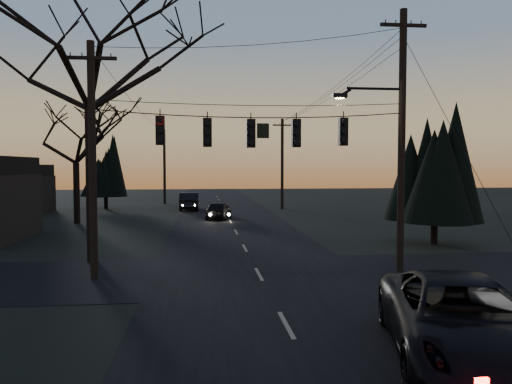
{
  "coord_description": "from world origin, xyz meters",
  "views": [
    {
      "loc": [
        -2.16,
        -8.39,
        4.08
      ],
      "look_at": [
        -0.28,
        8.49,
        3.19
      ],
      "focal_mm": 35.0,
      "sensor_mm": 36.0,
      "label": 1
    }
  ],
  "objects": [
    {
      "name": "cross_road",
      "position": [
        0.0,
        10.0,
        0.01
      ],
      "size": [
        60.0,
        7.0,
        0.02
      ],
      "primitive_type": "cube",
      "color": "black",
      "rests_on": "ground"
    },
    {
      "name": "evergreen_dist",
      "position": [
        -11.09,
        40.08,
        3.88
      ],
      "size": [
        3.75,
        3.75,
        6.57
      ],
      "color": "black",
      "rests_on": "ground"
    },
    {
      "name": "suv_near",
      "position": [
        3.2,
        1.2,
        0.86
      ],
      "size": [
        4.33,
        6.74,
        1.73
      ],
      "primitive_type": "imported",
      "rotation": [
        0.0,
        0.0,
        -0.25
      ],
      "color": "black",
      "rests_on": "ground"
    },
    {
      "name": "bare_tree_dist",
      "position": [
        -10.88,
        27.98,
        5.99
      ],
      "size": [
        7.33,
        7.33,
        8.57
      ],
      "color": "black",
      "rests_on": "ground"
    },
    {
      "name": "utility_pole_right",
      "position": [
        5.5,
        10.0,
        0.0
      ],
      "size": [
        5.0,
        0.3,
        10.0
      ],
      "primitive_type": null,
      "color": "black",
      "rests_on": "ground"
    },
    {
      "name": "utility_pole_far_r",
      "position": [
        5.5,
        38.0,
        0.0
      ],
      "size": [
        1.8,
        0.3,
        8.5
      ],
      "primitive_type": null,
      "color": "black",
      "rests_on": "ground"
    },
    {
      "name": "main_road",
      "position": [
        0.0,
        20.0,
        0.01
      ],
      "size": [
        8.0,
        120.0,
        0.02
      ],
      "primitive_type": "cube",
      "color": "black",
      "rests_on": "ground"
    },
    {
      "name": "sedan_oncoming_b",
      "position": [
        -3.2,
        37.99,
        0.8
      ],
      "size": [
        1.7,
        4.86,
        1.6
      ],
      "primitive_type": "imported",
      "rotation": [
        0.0,
        0.0,
        3.14
      ],
      "color": "black",
      "rests_on": "ground"
    },
    {
      "name": "bare_tree_left",
      "position": [
        -6.8,
        13.47,
        9.04
      ],
      "size": [
        9.66,
        9.66,
        12.93
      ],
      "color": "black",
      "rests_on": "ground"
    },
    {
      "name": "utility_pole_left",
      "position": [
        -6.0,
        10.0,
        0.0
      ],
      "size": [
        1.8,
        0.3,
        8.5
      ],
      "primitive_type": null,
      "color": "black",
      "rests_on": "ground"
    },
    {
      "name": "evergreen_right",
      "position": [
        10.0,
        16.37,
        4.21
      ],
      "size": [
        4.17,
        4.17,
        7.23
      ],
      "color": "black",
      "rests_on": "ground"
    },
    {
      "name": "sedan_oncoming_a",
      "position": [
        -0.8,
        29.76,
        0.69
      ],
      "size": [
        2.31,
        4.25,
        1.37
      ],
      "primitive_type": "imported",
      "rotation": [
        0.0,
        0.0,
        2.96
      ],
      "color": "black",
      "rests_on": "ground"
    },
    {
      "name": "span_signal_assembly",
      "position": [
        -0.24,
        10.0,
        5.33
      ],
      "size": [
        11.5,
        0.44,
        1.48
      ],
      "color": "black",
      "rests_on": "ground"
    },
    {
      "name": "utility_pole_far_l",
      "position": [
        -6.0,
        46.0,
        0.0
      ],
      "size": [
        0.3,
        0.3,
        8.0
      ],
      "primitive_type": null,
      "color": "black",
      "rests_on": "ground"
    }
  ]
}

